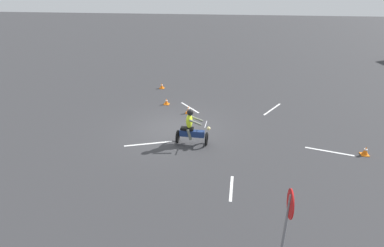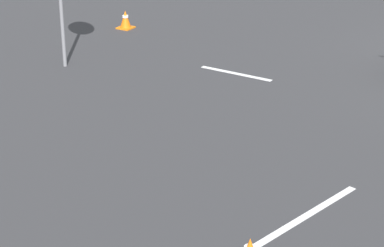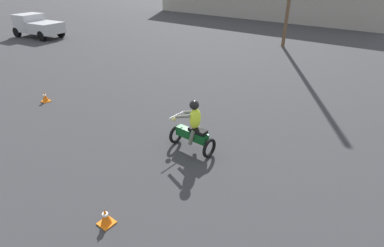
# 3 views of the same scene
# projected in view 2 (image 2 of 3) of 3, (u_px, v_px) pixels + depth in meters

# --- Properties ---
(traffic_cone_near_left) EXTENTS (0.32, 0.32, 0.40)m
(traffic_cone_near_left) POSITION_uv_depth(u_px,v_px,m) (125.00, 20.00, 16.41)
(traffic_cone_near_left) COLOR orange
(traffic_cone_near_left) RESTS_ON ground
(lane_stripe_e) EXTENTS (1.46, 0.14, 0.01)m
(lane_stripe_e) POSITION_uv_depth(u_px,v_px,m) (236.00, 73.00, 13.73)
(lane_stripe_e) COLOR silver
(lane_stripe_e) RESTS_ON ground
(lane_stripe_n) EXTENTS (0.57, 1.92, 0.01)m
(lane_stripe_n) POSITION_uv_depth(u_px,v_px,m) (307.00, 215.00, 9.03)
(lane_stripe_n) COLOR silver
(lane_stripe_n) RESTS_ON ground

